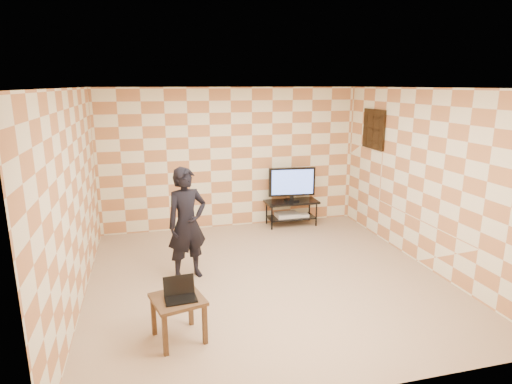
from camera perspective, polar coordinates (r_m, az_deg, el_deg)
The scene contains 14 objects.
floor at distance 6.36m, azimuth 1.37°, elevation -11.39°, with size 5.00×5.00×0.00m, color tan.
wall_back at distance 8.29m, azimuth -3.28°, elevation 4.44°, with size 5.00×0.02×2.70m, color beige.
wall_front at distance 3.68m, azimuth 12.24°, elevation -8.40°, with size 5.00×0.02×2.70m, color beige.
wall_left at distance 5.77m, azimuth -23.19°, elevation -0.99°, with size 0.02×5.00×2.70m, color beige.
wall_right at distance 7.00m, azimuth 21.55°, elevation 1.67°, with size 0.02×5.00×2.70m, color beige.
ceiling at distance 5.74m, azimuth 1.53°, elevation 13.71°, with size 5.00×5.00×0.02m, color white.
wall_art at distance 8.19m, azimuth 15.43°, elevation 8.08°, with size 0.04×0.72×0.72m.
tv_stand at distance 8.55m, azimuth 4.74°, elevation -2.06°, with size 1.05×0.47×0.50m.
tv at distance 8.42m, azimuth 4.82°, elevation 1.25°, with size 0.93×0.20×0.67m.
dvd_player at distance 8.59m, azimuth 4.15°, elevation -3.06°, with size 0.45×0.32×0.08m, color silver.
game_console at distance 8.63m, azimuth 6.22°, elevation -3.08°, with size 0.24×0.18×0.05m, color silver.
side_table at distance 4.88m, azimuth -10.36°, elevation -14.63°, with size 0.64×0.64×0.50m.
laptop at distance 4.81m, azimuth -10.10°, elevation -13.19°, with size 0.35×0.29×0.22m.
person at distance 6.18m, azimuth -9.18°, elevation -4.20°, with size 0.60×0.39×1.63m, color black.
Camera 1 is at (-1.57, -5.52, 2.74)m, focal length 30.00 mm.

